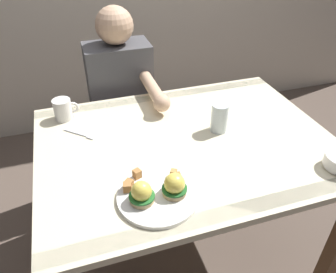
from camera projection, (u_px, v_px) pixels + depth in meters
ground_plane at (182, 252)px, 1.78m from camera, size 6.00×6.00×0.00m
dining_table at (186, 161)px, 1.42m from camera, size 1.20×0.90×0.74m
eggs_benedict_plate at (158, 192)px, 1.08m from camera, size 0.27×0.27×0.09m
coffee_mug at (63, 109)px, 1.47m from camera, size 0.11×0.08×0.09m
fork at (81, 134)px, 1.39m from camera, size 0.13×0.12×0.00m
water_glass_near at (219, 120)px, 1.39m from camera, size 0.07×0.07×0.13m
diner_person at (123, 98)px, 1.83m from camera, size 0.34×0.54×1.14m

